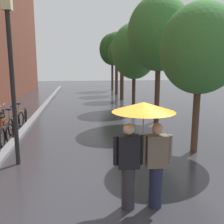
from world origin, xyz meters
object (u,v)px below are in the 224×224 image
Objects in this scene: street_tree_2 at (134,51)px; street_tree_4 at (117,49)px; parked_bicycle_6 at (10,119)px; parked_bicycle_5 at (5,122)px; street_tree_5 at (112,50)px; parked_bicycle_7 at (14,115)px; street_lamp_post at (12,72)px; street_tree_1 at (159,34)px; couple_under_umbrella at (143,138)px; street_tree_0 at (200,49)px; street_tree_3 at (122,54)px.

street_tree_2 is 8.19m from street_tree_4.
parked_bicycle_5 is at bearing -91.17° from parked_bicycle_6.
street_tree_5 is 17.74m from parked_bicycle_6.
street_lamp_post reaches higher than parked_bicycle_7.
street_tree_1 reaches higher than couple_under_umbrella.
street_tree_1 is at bearing 7.17° from parked_bicycle_5.
street_tree_5 is at bearing 75.16° from street_lamp_post.
street_tree_4 is 19.38m from couple_under_umbrella.
street_tree_1 is at bearing 40.19° from street_lamp_post.
street_tree_0 is 0.78× the size of street_tree_1.
parked_bicycle_7 is at bearing 118.53° from couple_under_umbrella.
street_tree_2 is 7.83m from parked_bicycle_7.
street_lamp_post is at bearing -139.81° from street_tree_1.
parked_bicycle_6 is (-6.51, -8.24, -3.24)m from street_tree_3.
street_tree_2 is 4.42m from street_tree_3.
street_tree_4 is at bearing 62.33° from parked_bicycle_5.
parked_bicycle_5 is at bearing -91.18° from parked_bicycle_7.
street_tree_5 is at bearing 83.83° from couple_under_umbrella.
street_tree_2 is at bearing 91.82° from street_tree_0.
parked_bicycle_5 is at bearing -145.20° from street_tree_2.
parked_bicycle_7 is 5.88m from street_lamp_post.
street_tree_3 is 3.80m from street_tree_4.
street_tree_2 reaches higher than street_tree_3.
parked_bicycle_7 is 0.26× the size of street_lamp_post.
parked_bicycle_6 is at bearing -149.59° from street_tree_2.
parked_bicycle_5 is at bearing 110.18° from street_lamp_post.
street_tree_1 is 7.83m from parked_bicycle_7.
parked_bicycle_7 is at bearing -114.10° from street_tree_5.
parked_bicycle_5 and parked_bicycle_6 have the same top height.
street_tree_1 is at bearing -87.61° from street_tree_3.
parked_bicycle_6 is at bearing 88.83° from parked_bicycle_5.
street_tree_3 is at bearing -92.03° from street_tree_4.
street_tree_5 is 1.37× the size of street_lamp_post.
street_tree_4 is 0.94× the size of street_tree_5.
street_tree_2 is 4.58× the size of parked_bicycle_7.
street_tree_4 reaches higher than street_lamp_post.
street_tree_5 is 2.91× the size of couple_under_umbrella.
street_tree_3 is at bearing 89.91° from street_tree_2.
street_tree_0 is 4.02× the size of parked_bicycle_6.
street_lamp_post is at bearing -73.00° from parked_bicycle_6.
street_tree_0 is at bearing -88.18° from street_tree_2.
parked_bicycle_5 is at bearing -126.09° from street_tree_3.
street_tree_5 is (-0.08, 15.75, 0.22)m from street_tree_1.
street_tree_2 is 8.55m from parked_bicycle_5.
street_lamp_post is at bearing -104.84° from street_tree_5.
street_tree_5 is (0.27, 12.09, 0.81)m from street_tree_2.
parked_bicycle_6 is 0.26× the size of street_lamp_post.
parked_bicycle_7 is at bearing -131.15° from street_tree_3.
street_tree_3 is 11.54m from parked_bicycle_5.
parked_bicycle_5 is 0.99× the size of parked_bicycle_6.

